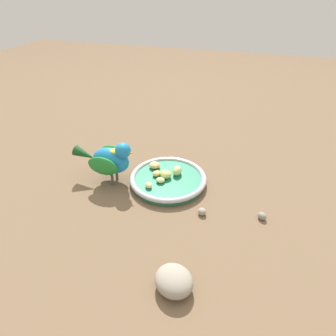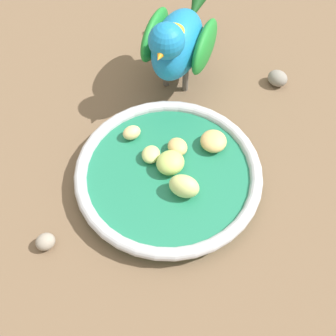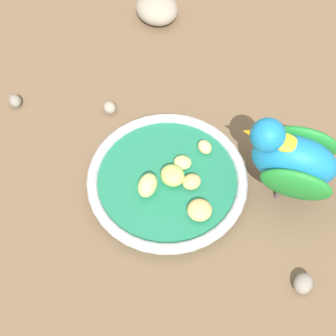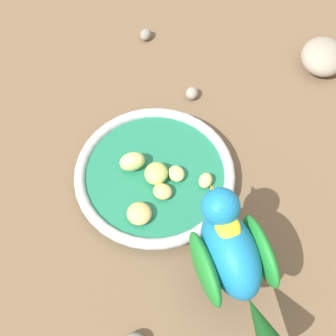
# 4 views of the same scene
# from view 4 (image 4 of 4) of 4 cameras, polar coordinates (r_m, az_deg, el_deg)

# --- Properties ---
(ground_plane) EXTENTS (4.00, 4.00, 0.00)m
(ground_plane) POSITION_cam_4_polar(r_m,az_deg,el_deg) (0.68, -1.23, -2.51)
(ground_plane) COLOR brown
(feeding_bowl) EXTENTS (0.23, 0.23, 0.03)m
(feeding_bowl) POSITION_cam_4_polar(r_m,az_deg,el_deg) (0.68, -1.79, -0.91)
(feeding_bowl) COLOR #1E7251
(feeding_bowl) RESTS_ON ground_plane
(apple_piece_0) EXTENTS (0.04, 0.03, 0.03)m
(apple_piece_0) POSITION_cam_4_polar(r_m,az_deg,el_deg) (0.67, -4.44, 0.80)
(apple_piece_0) COLOR #C6D17A
(apple_piece_0) RESTS_ON feeding_bowl
(apple_piece_1) EXTENTS (0.05, 0.05, 0.02)m
(apple_piece_1) POSITION_cam_4_polar(r_m,az_deg,el_deg) (0.66, -1.69, -0.74)
(apple_piece_1) COLOR #B2CC66
(apple_piece_1) RESTS_ON feeding_bowl
(apple_piece_2) EXTENTS (0.04, 0.04, 0.02)m
(apple_piece_2) POSITION_cam_4_polar(r_m,az_deg,el_deg) (0.65, -0.83, -2.97)
(apple_piece_2) COLOR tan
(apple_piece_2) RESTS_ON feeding_bowl
(apple_piece_3) EXTENTS (0.03, 0.03, 0.02)m
(apple_piece_3) POSITION_cam_4_polar(r_m,az_deg,el_deg) (0.66, 4.65, -1.54)
(apple_piece_3) COLOR #E5C67F
(apple_piece_3) RESTS_ON feeding_bowl
(apple_piece_4) EXTENTS (0.03, 0.03, 0.02)m
(apple_piece_4) POSITION_cam_4_polar(r_m,az_deg,el_deg) (0.66, 0.93, -0.42)
(apple_piece_4) COLOR #C6D17A
(apple_piece_4) RESTS_ON feeding_bowl
(apple_piece_5) EXTENTS (0.05, 0.05, 0.02)m
(apple_piece_5) POSITION_cam_4_polar(r_m,az_deg,el_deg) (0.63, -3.56, -5.64)
(apple_piece_5) COLOR tan
(apple_piece_5) RESTS_ON feeding_bowl
(parrot) EXTENTS (0.09, 0.20, 0.14)m
(parrot) POSITION_cam_4_polar(r_m,az_deg,el_deg) (0.56, 7.94, -10.55)
(parrot) COLOR #59544C
(parrot) RESTS_ON ground_plane
(rock_large) EXTENTS (0.11, 0.11, 0.05)m
(rock_large) POSITION_cam_4_polar(r_m,az_deg,el_deg) (0.85, 18.59, 12.92)
(rock_large) COLOR gray
(rock_large) RESTS_ON ground_plane
(pebble_0) EXTENTS (0.03, 0.03, 0.02)m
(pebble_0) POSITION_cam_4_polar(r_m,az_deg,el_deg) (0.77, 2.97, 9.20)
(pebble_0) COLOR gray
(pebble_0) RESTS_ON ground_plane
(pebble_1) EXTENTS (0.03, 0.03, 0.02)m
(pebble_1) POSITION_cam_4_polar(r_m,az_deg,el_deg) (0.86, -2.78, 16.12)
(pebble_1) COLOR gray
(pebble_1) RESTS_ON ground_plane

